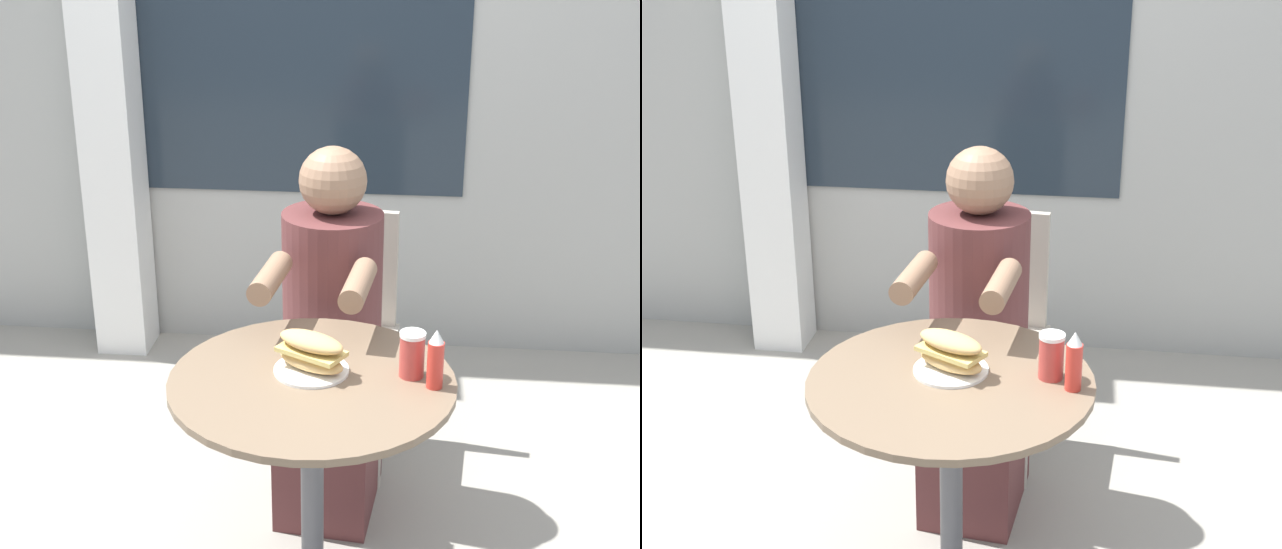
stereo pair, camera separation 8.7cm
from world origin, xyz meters
TOP-DOWN VIEW (x-y plane):
  - storefront_wall at (-0.00, 1.75)m, footprint 8.00×0.09m
  - lattice_pillar at (-1.01, 1.58)m, footprint 0.22×0.22m
  - cafe_table at (0.00, 0.00)m, footprint 0.72×0.72m
  - diner_chair at (0.01, 0.87)m, footprint 0.42×0.42m
  - seated_diner at (-0.00, 0.53)m, footprint 0.35×0.57m
  - sandwich_on_plate at (-0.01, 0.04)m, footprint 0.20×0.19m
  - drink_cup at (0.25, 0.04)m, footprint 0.07×0.07m
  - condiment_bottle at (0.30, -0.01)m, footprint 0.04×0.04m

SIDE VIEW (x-z plane):
  - diner_chair at x=0.01m, z-range 0.09..0.96m
  - seated_diner at x=0.00m, z-range -0.07..1.12m
  - cafe_table at x=0.00m, z-range 0.17..0.90m
  - sandwich_on_plate at x=-0.01m, z-range 0.73..0.83m
  - drink_cup at x=0.25m, z-range 0.73..0.85m
  - condiment_bottle at x=0.30m, z-range 0.73..0.88m
  - lattice_pillar at x=-1.01m, z-range 0.00..2.40m
  - storefront_wall at x=0.00m, z-range 0.00..2.80m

